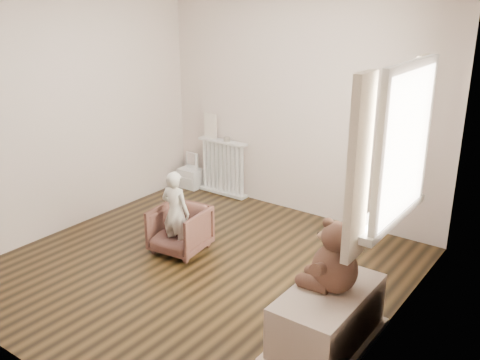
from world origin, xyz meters
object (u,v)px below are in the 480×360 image
Objects in this scene: teddy_bear at (335,263)px; plush_cat at (405,185)px; child at (176,212)px; radiator at (223,166)px; toy_bench at (327,320)px; toy_vanity at (190,168)px; armchair at (180,230)px.

teddy_bear is 2.19× the size of plush_cat.
radiator is at bearing -74.98° from child.
toy_bench is 3.84× the size of plush_cat.
toy_bench is at bearing -38.36° from radiator.
teddy_bear is at bearing 161.66° from child.
radiator is 2.91m from plush_cat.
child reaches higher than toy_vanity.
toy_bench is (1.91, -0.44, -0.25)m from child.
armchair is at bearing 162.54° from teddy_bear.
plush_cat is (2.05, 0.59, 0.55)m from child.
armchair is at bearing -96.63° from child.
plush_cat reaches higher than armchair.
armchair is at bearing -158.32° from plush_cat.
toy_vanity is 3.66m from teddy_bear.
plush_cat is at bearing -20.12° from radiator.
plush_cat is (2.68, -0.98, 0.61)m from radiator.
plush_cat is (2.05, 0.54, 0.76)m from armchair.
child reaches higher than toy_bench.
toy_vanity is at bearing -176.79° from radiator.
child is at bearing -68.35° from radiator.
child is at bearing 163.96° from teddy_bear.
toy_bench is at bearing -90.80° from plush_cat.
toy_vanity is 1.90× the size of plush_cat.
plush_cat reaches higher than toy_bench.
armchair is at bearing 165.71° from toy_bench.
toy_vanity is 0.49× the size of toy_bench.
toy_vanity is at bearing 143.52° from teddy_bear.
toy_bench is (1.91, -0.49, -0.04)m from armchair.
radiator is 3.23m from teddy_bear.
radiator is 1.35× the size of teddy_bear.
radiator reaches higher than armchair.
armchair is 0.96× the size of teddy_bear.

